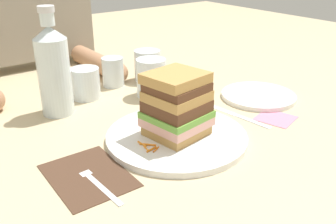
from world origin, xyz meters
The scene contains 28 objects.
ground_plane centered at (0.00, 0.00, 0.00)m, with size 3.00×3.00×0.00m, color #C6B289.
main_plate centered at (0.02, -0.03, 0.01)m, with size 0.30×0.30×0.01m, color white.
sandwich centered at (0.02, -0.03, 0.08)m, with size 0.13×0.13×0.14m.
carrot_shred_0 centered at (-0.06, -0.03, 0.02)m, with size 0.00×0.00×0.03m, color orange.
carrot_shred_1 centered at (-0.07, -0.04, 0.01)m, with size 0.00×0.00×0.02m, color orange.
carrot_shred_2 centered at (-0.07, -0.02, 0.02)m, with size 0.00×0.00×0.03m, color orange.
carrot_shred_3 centered at (-0.07, -0.05, 0.02)m, with size 0.00×0.00×0.03m, color orange.
carrot_shred_4 centered at (-0.06, -0.06, 0.01)m, with size 0.00×0.00×0.02m, color orange.
carrot_shred_5 centered at (0.12, -0.01, 0.01)m, with size 0.00×0.00×0.02m, color orange.
carrot_shred_6 centered at (0.11, 0.00, 0.01)m, with size 0.00×0.00×0.02m, color orange.
carrot_shred_7 centered at (0.09, -0.02, 0.01)m, with size 0.00×0.00×0.03m, color orange.
carrot_shred_8 centered at (0.08, -0.01, 0.02)m, with size 0.00×0.00×0.03m, color orange.
carrot_shred_9 centered at (0.09, -0.03, 0.01)m, with size 0.00×0.00×0.03m, color orange.
carrot_shred_10 centered at (0.09, 0.00, 0.02)m, with size 0.00×0.00×0.03m, color orange.
carrot_shred_11 centered at (0.12, -0.02, 0.01)m, with size 0.00×0.00×0.02m, color orange.
carrot_shred_12 centered at (0.12, -0.02, 0.01)m, with size 0.00×0.00×0.02m, color orange.
carrot_shred_13 centered at (0.09, 0.00, 0.02)m, with size 0.00×0.00×0.03m, color orange.
carrot_shred_14 centered at (0.08, -0.02, 0.02)m, with size 0.00×0.00×0.03m, color orange.
napkin_dark centered at (-0.20, -0.04, 0.00)m, with size 0.13×0.17×0.00m, color #4C3323.
fork centered at (-0.20, -0.06, 0.00)m, with size 0.02×0.17×0.00m.
knife centered at (0.21, -0.02, 0.00)m, with size 0.04×0.20×0.00m.
juice_glass centered at (0.12, 0.21, 0.04)m, with size 0.08×0.08×0.10m.
water_bottle centered at (-0.13, 0.26, 0.11)m, with size 0.08×0.08×0.26m.
empty_tumbler_0 centered at (0.08, 0.35, 0.04)m, with size 0.06×0.06×0.08m, color silver.
empty_tumbler_1 centered at (0.18, 0.33, 0.05)m, with size 0.08×0.08×0.09m, color silver.
empty_tumbler_2 centered at (-0.03, 0.31, 0.04)m, with size 0.08×0.08×0.08m, color silver.
side_plate centered at (0.34, 0.02, 0.01)m, with size 0.20×0.20×0.01m, color white.
napkin_pink centered at (0.27, -0.09, 0.00)m, with size 0.08×0.08×0.00m, color pink.
Camera 1 is at (-0.42, -0.57, 0.38)m, focal length 39.99 mm.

